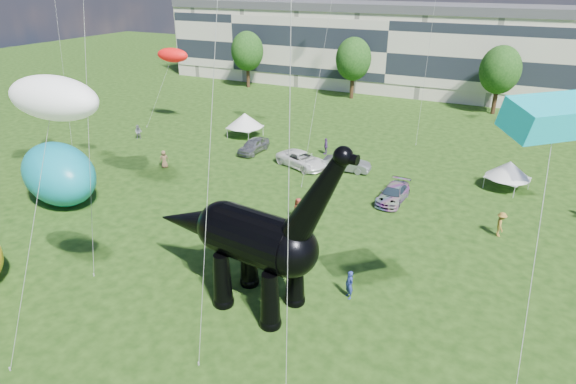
% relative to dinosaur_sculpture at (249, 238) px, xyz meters
% --- Properties ---
extents(ground, '(220.00, 220.00, 0.00)m').
position_rel_dinosaur_sculpture_xyz_m(ground, '(0.69, -3.48, -4.06)').
color(ground, '#16330C').
rests_on(ground, ground).
extents(terrace_row, '(78.00, 11.00, 12.00)m').
position_rel_dinosaur_sculpture_xyz_m(terrace_row, '(-7.31, 58.52, 1.94)').
color(terrace_row, beige).
rests_on(terrace_row, ground).
extents(tree_far_left, '(5.20, 5.20, 9.44)m').
position_rel_dinosaur_sculpture_xyz_m(tree_far_left, '(-29.31, 49.52, 2.24)').
color(tree_far_left, '#382314').
rests_on(tree_far_left, ground).
extents(tree_mid_left, '(5.20, 5.20, 9.44)m').
position_rel_dinosaur_sculpture_xyz_m(tree_mid_left, '(-11.31, 49.52, 2.24)').
color(tree_mid_left, '#382314').
rests_on(tree_mid_left, ground).
extents(tree_mid_right, '(5.20, 5.20, 9.44)m').
position_rel_dinosaur_sculpture_xyz_m(tree_mid_right, '(8.69, 49.52, 2.24)').
color(tree_mid_right, '#382314').
rests_on(tree_mid_right, ground).
extents(dinosaur_sculpture, '(13.20, 4.15, 10.74)m').
position_rel_dinosaur_sculpture_xyz_m(dinosaur_sculpture, '(0.00, 0.00, 0.00)').
color(dinosaur_sculpture, black).
rests_on(dinosaur_sculpture, ground).
extents(car_silver, '(1.91, 4.43, 1.49)m').
position_rel_dinosaur_sculpture_xyz_m(car_silver, '(-12.44, 21.89, -3.31)').
color(car_silver, '#A2A2A6').
rests_on(car_silver, ground).
extents(car_grey, '(4.57, 1.86, 1.47)m').
position_rel_dinosaur_sculpture_xyz_m(car_grey, '(-1.94, 21.34, -3.32)').
color(car_grey, gray).
rests_on(car_grey, ground).
extents(car_white, '(5.90, 4.24, 1.49)m').
position_rel_dinosaur_sculpture_xyz_m(car_white, '(-6.16, 20.31, -3.31)').
color(car_white, white).
rests_on(car_white, ground).
extents(car_dark, '(2.09, 4.73, 1.35)m').
position_rel_dinosaur_sculpture_xyz_m(car_dark, '(3.82, 16.58, -3.38)').
color(car_dark, '#595960').
rests_on(car_dark, ground).
extents(gazebo_near, '(4.81, 4.81, 2.56)m').
position_rel_dinosaur_sculpture_xyz_m(gazebo_near, '(12.00, 23.40, -2.26)').
color(gazebo_near, silver).
rests_on(gazebo_near, ground).
extents(gazebo_left, '(4.29, 4.29, 2.79)m').
position_rel_dinosaur_sculpture_xyz_m(gazebo_left, '(-15.95, 26.12, -2.10)').
color(gazebo_left, white).
rests_on(gazebo_left, ground).
extents(inflatable_teal, '(9.04, 7.05, 4.96)m').
position_rel_dinosaur_sculpture_xyz_m(inflatable_teal, '(-20.42, 4.56, -1.57)').
color(inflatable_teal, '#0D8FA7').
rests_on(inflatable_teal, ground).
extents(visitors, '(53.06, 24.69, 1.86)m').
position_rel_dinosaur_sculpture_xyz_m(visitors, '(2.49, 16.61, -3.17)').
color(visitors, maroon).
rests_on(visitors, ground).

